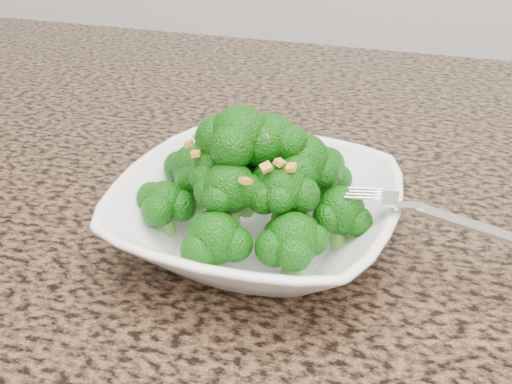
% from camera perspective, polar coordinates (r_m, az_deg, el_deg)
% --- Properties ---
extents(granite_counter, '(1.64, 1.04, 0.03)m').
position_cam_1_polar(granite_counter, '(0.56, 16.24, -6.09)').
color(granite_counter, brown).
rests_on(granite_counter, cabinet).
extents(bowl, '(0.24, 0.24, 0.05)m').
position_cam_1_polar(bowl, '(0.51, 0.00, -2.18)').
color(bowl, white).
rests_on(bowl, granite_counter).
extents(broccoli_pile, '(0.20, 0.20, 0.08)m').
position_cam_1_polar(broccoli_pile, '(0.48, 0.00, 4.49)').
color(broccoli_pile, '#11590A').
rests_on(broccoli_pile, bowl).
extents(garlic_topping, '(0.12, 0.12, 0.01)m').
position_cam_1_polar(garlic_topping, '(0.47, 0.00, 9.11)').
color(garlic_topping, gold).
rests_on(garlic_topping, broccoli_pile).
extents(fork, '(0.17, 0.03, 0.01)m').
position_cam_1_polar(fork, '(0.48, 13.89, -1.33)').
color(fork, silver).
rests_on(fork, bowl).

